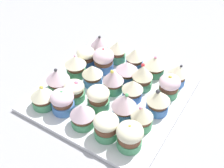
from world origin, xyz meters
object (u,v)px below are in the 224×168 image
Objects in this scene: cupcake_5 at (106,126)px; cupcake_22 at (76,66)px; cupcake_4 at (177,75)px; cupcake_16 at (74,90)px; cupcake_10 at (81,114)px; cupcake_0 at (130,136)px; cupcake_23 at (86,57)px; cupcake_3 at (169,86)px; cupcake_19 at (117,51)px; cupcake_14 at (134,58)px; cupcake_6 at (124,105)px; cupcake_20 at (42,97)px; cupcake_9 at (154,65)px; cupcake_18 at (103,60)px; cupcake_21 at (58,79)px; baking_tray at (112,93)px; cupcake_13 at (127,70)px; cupcake_7 at (132,89)px; cupcake_12 at (114,80)px; cupcake_8 at (142,77)px; cupcake_15 at (63,101)px; cupcake_2 at (158,101)px; cupcake_17 at (93,74)px; cupcake_24 at (99,45)px; cupcake_1 at (142,117)px.

cupcake_5 is 0.92× the size of cupcake_22.
cupcake_16 is at bearing 133.46° from cupcake_4.
cupcake_10 is 0.96× the size of cupcake_22.
cupcake_23 is at bearing 53.24° from cupcake_0.
cupcake_3 is 1.00× the size of cupcake_19.
cupcake_6 is at bearing -158.39° from cupcake_14.
cupcake_6 is 21.83cm from cupcake_20.
cupcake_18 reaches higher than cupcake_9.
cupcake_9 is 25.21cm from cupcake_16.
cupcake_19 is at bearing -19.71° from cupcake_21.
cupcake_10 is (-13.85, 0.47, 4.18)cm from baking_tray.
cupcake_13 reaches higher than baking_tray.
cupcake_18 is at bearing 104.53° from cupcake_4.
cupcake_10 is 0.92× the size of cupcake_18.
cupcake_7 is at bearing 146.89° from cupcake_4.
cupcake_16 is (-20.80, 7.06, -0.53)cm from cupcake_14.
cupcake_6 is 23.96cm from cupcake_19.
cupcake_18 is (6.57, 7.75, -0.23)cm from cupcake_12.
cupcake_13 is at bearing -3.23° from cupcake_10.
cupcake_15 is (-19.00, 13.45, -0.60)cm from cupcake_8.
cupcake_4 reaches higher than cupcake_14.
cupcake_21 is (-20.13, 13.29, 0.20)cm from cupcake_14.
baking_tray is at bearing 90.00° from cupcake_2.
cupcake_5 is at bearing -155.18° from cupcake_12.
cupcake_22 is (-0.07, 13.24, -0.24)cm from cupcake_12.
cupcake_22 is (8.06, 5.62, 0.80)cm from cupcake_16.
cupcake_0 is 26.29cm from cupcake_4.
cupcake_14 is 9.43cm from cupcake_18.
cupcake_13 is (20.86, -1.18, -0.24)cm from cupcake_10.
cupcake_4 is 33.19cm from cupcake_15.
cupcake_12 is 6.44cm from cupcake_13.
cupcake_18 is at bearing -81.53° from cupcake_23.
cupcake_3 is 1.13× the size of cupcake_23.
cupcake_17 reaches higher than cupcake_23.
cupcake_5 is 19.83cm from cupcake_20.
cupcake_12 is 19.78cm from cupcake_20.
cupcake_23 is (-7.09, 7.05, -0.49)cm from cupcake_19.
cupcake_17 is at bearing 91.42° from cupcake_12.
cupcake_9 is at bearing -89.41° from cupcake_24.
cupcake_15 reaches higher than cupcake_7.
cupcake_10 reaches higher than cupcake_7.
cupcake_17 is at bearing 54.67° from cupcake_0.
cupcake_17 is 15.91cm from cupcake_20.
cupcake_17 is (14.30, 6.10, -0.06)cm from cupcake_10.
cupcake_1 is 20.81cm from cupcake_17.
cupcake_13 is at bearing -5.77° from baking_tray.
cupcake_7 is at bearing 26.29° from cupcake_0.
cupcake_0 reaches higher than cupcake_4.
baking_tray is 5.35× the size of cupcake_21.
cupcake_3 is at bearing -62.95° from cupcake_21.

